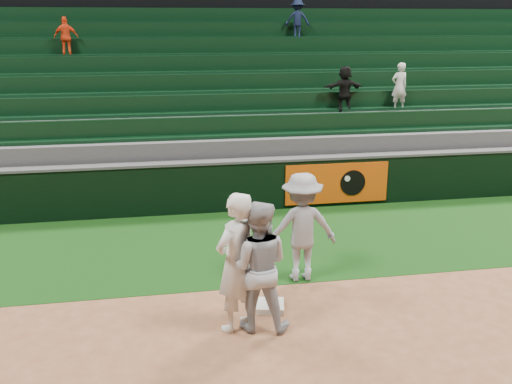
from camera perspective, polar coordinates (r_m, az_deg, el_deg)
ground at (r=9.18m, az=-0.52°, el=-12.06°), size 70.00×70.00×0.00m
foul_grass at (r=11.87m, az=-2.94°, el=-5.17°), size 36.00×4.20×0.01m
first_base at (r=9.29m, az=1.42°, el=-11.32°), size 0.52×0.52×0.10m
first_baseman at (r=8.34m, az=-1.96°, el=-7.04°), size 0.92×0.87×2.11m
baserunner at (r=8.37m, az=0.16°, el=-7.43°), size 1.12×0.96×1.98m
base_coach at (r=9.97m, az=4.58°, el=-3.54°), size 1.26×0.73×1.94m
field_wall at (r=13.74m, az=-4.03°, el=0.64°), size 36.00×0.45×1.25m
stadium_seating at (r=17.18m, az=-5.57°, el=7.48°), size 36.00×5.95×5.09m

